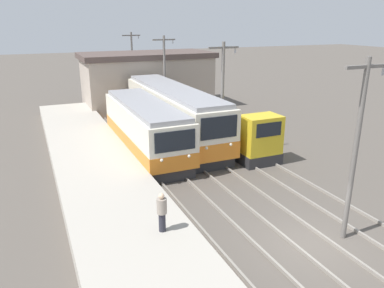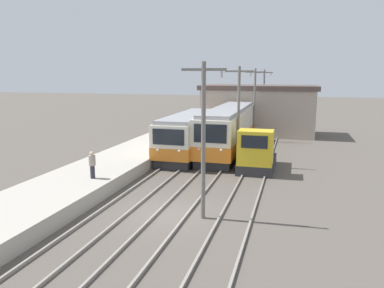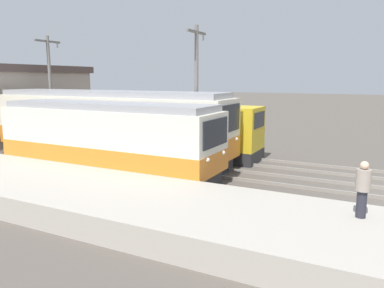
# 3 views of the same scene
# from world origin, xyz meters

# --- Properties ---
(ground_plane) EXTENTS (200.00, 200.00, 0.00)m
(ground_plane) POSITION_xyz_m (0.00, 0.00, 0.00)
(ground_plane) COLOR #564F47
(platform_left) EXTENTS (4.50, 54.00, 0.82)m
(platform_left) POSITION_xyz_m (-6.25, 0.00, 0.41)
(platform_left) COLOR #ADA599
(platform_left) RESTS_ON ground
(track_left) EXTENTS (1.54, 60.00, 0.14)m
(track_left) POSITION_xyz_m (-2.60, 0.00, 0.07)
(track_left) COLOR gray
(track_left) RESTS_ON ground
(track_center) EXTENTS (1.54, 60.00, 0.14)m
(track_center) POSITION_xyz_m (0.20, 0.00, 0.07)
(track_center) COLOR gray
(track_center) RESTS_ON ground
(track_right) EXTENTS (1.54, 60.00, 0.14)m
(track_right) POSITION_xyz_m (3.20, 0.00, 0.07)
(track_right) COLOR gray
(track_right) RESTS_ON ground
(commuter_train_left) EXTENTS (2.84, 10.81, 3.44)m
(commuter_train_left) POSITION_xyz_m (-2.60, 12.81, 1.61)
(commuter_train_left) COLOR #28282B
(commuter_train_left) RESTS_ON ground
(commuter_train_center) EXTENTS (2.84, 14.44, 3.84)m
(commuter_train_center) POSITION_xyz_m (0.20, 15.10, 1.78)
(commuter_train_center) COLOR #28282B
(commuter_train_center) RESTS_ON ground
(shunting_locomotive) EXTENTS (2.40, 4.98, 3.00)m
(shunting_locomotive) POSITION_xyz_m (3.20, 9.68, 1.21)
(shunting_locomotive) COLOR #28282B
(shunting_locomotive) RESTS_ON ground
(catenary_mast_near) EXTENTS (2.00, 0.20, 7.16)m
(catenary_mast_near) POSITION_xyz_m (1.71, -0.09, 3.90)
(catenary_mast_near) COLOR slate
(catenary_mast_near) RESTS_ON ground
(catenary_mast_mid) EXTENTS (2.00, 0.20, 7.16)m
(catenary_mast_mid) POSITION_xyz_m (1.71, 10.44, 3.90)
(catenary_mast_mid) COLOR slate
(catenary_mast_mid) RESTS_ON ground
(catenary_mast_far) EXTENTS (2.00, 0.20, 7.16)m
(catenary_mast_far) POSITION_xyz_m (1.71, 20.98, 3.90)
(catenary_mast_far) COLOR slate
(catenary_mast_far) RESTS_ON ground
(catenary_mast_distant) EXTENTS (2.00, 0.20, 7.16)m
(catenary_mast_distant) POSITION_xyz_m (1.71, 31.51, 3.90)
(catenary_mast_distant) COLOR slate
(catenary_mast_distant) RESTS_ON ground
(person_on_platform) EXTENTS (0.38, 0.38, 1.55)m
(person_on_platform) POSITION_xyz_m (-5.25, 2.04, 1.65)
(person_on_platform) COLOR #282833
(person_on_platform) RESTS_ON platform_left
(station_building) EXTENTS (12.60, 6.30, 5.41)m
(station_building) POSITION_xyz_m (1.65, 26.00, 2.73)
(station_building) COLOR #AD9E8E
(station_building) RESTS_ON ground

